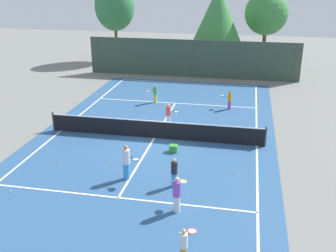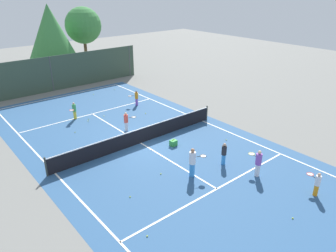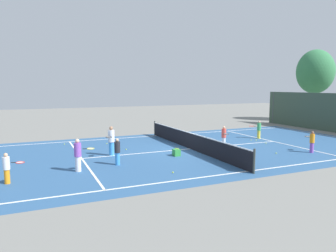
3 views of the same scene
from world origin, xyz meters
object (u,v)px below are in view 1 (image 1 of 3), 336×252
object	(u,v)px
player_2	(174,172)
tennis_ball_10	(11,191)
ball_crate	(174,148)
tennis_ball_1	(58,166)
player_3	(155,93)
player_5	(177,194)
player_6	(184,245)
player_1	(229,100)
player_4	(126,162)
tennis_ball_4	(159,107)
player_0	(169,114)
tennis_ball_7	(243,90)
tennis_ball_3	(131,111)
tennis_ball_9	(214,89)
tennis_ball_6	(233,171)
tennis_ball_8	(110,164)
tennis_ball_11	(179,108)
tennis_ball_2	(218,118)
tennis_ball_0	(162,106)

from	to	relation	value
player_2	tennis_ball_10	distance (m)	6.82
ball_crate	tennis_ball_1	size ratio (longest dim) A/B	6.45
player_3	player_5	world-z (taller)	player_5
tennis_ball_10	player_2	bearing A→B (deg)	15.50
player_5	player_6	size ratio (longest dim) A/B	1.21
player_1	player_6	size ratio (longest dim) A/B	1.01
player_6	ball_crate	xyz separation A→B (m)	(-1.84, 8.09, -0.45)
player_4	tennis_ball_4	world-z (taller)	player_4
player_0	ball_crate	xyz separation A→B (m)	(0.98, -3.70, -0.50)
player_2	tennis_ball_7	xyz separation A→B (m)	(2.46, 15.60, -0.63)
tennis_ball_3	tennis_ball_9	distance (m)	8.06
tennis_ball_6	tennis_ball_8	world-z (taller)	same
player_3	tennis_ball_9	world-z (taller)	player_3
tennis_ball_6	tennis_ball_11	world-z (taller)	same
player_0	player_4	distance (m)	6.94
tennis_ball_1	player_2	bearing A→B (deg)	-7.56
player_6	tennis_ball_11	bearing A→B (deg)	100.38
tennis_ball_1	tennis_ball_2	xyz separation A→B (m)	(6.75, 8.05, 0.00)
player_2	player_3	xyz separation A→B (m)	(-3.46, 11.33, 0.01)
player_2	tennis_ball_6	distance (m)	3.08
tennis_ball_10	tennis_ball_3	bearing A→B (deg)	79.50
tennis_ball_1	tennis_ball_8	distance (m)	2.41
tennis_ball_8	tennis_ball_10	xyz separation A→B (m)	(-3.23, -3.19, 0.00)
ball_crate	tennis_ball_9	bearing A→B (deg)	85.64
player_4	player_6	size ratio (longest dim) A/B	1.32
player_2	tennis_ball_3	size ratio (longest dim) A/B	19.56
tennis_ball_2	tennis_ball_4	bearing A→B (deg)	159.92
player_1	tennis_ball_2	world-z (taller)	player_1
player_1	tennis_ball_8	bearing A→B (deg)	-117.75
player_2	tennis_ball_0	bearing A→B (deg)	104.65
tennis_ball_10	tennis_ball_2	bearing A→B (deg)	54.22
tennis_ball_2	player_5	bearing A→B (deg)	-93.48
player_6	tennis_ball_2	bearing A→B (deg)	90.27
tennis_ball_9	tennis_ball_1	bearing A→B (deg)	-111.68
player_1	tennis_ball_0	size ratio (longest dim) A/B	18.65
player_0	tennis_ball_10	xyz separation A→B (m)	(-4.89, -8.96, -0.65)
player_5	tennis_ball_3	world-z (taller)	player_5
tennis_ball_8	tennis_ball_6	bearing A→B (deg)	4.65
player_3	player_5	xyz separation A→B (m)	(3.92, -13.21, 0.09)
player_5	tennis_ball_0	distance (m)	12.88
player_5	tennis_ball_6	size ratio (longest dim) A/B	22.28
player_3	player_4	size ratio (longest dim) A/B	0.80
player_0	tennis_ball_2	world-z (taller)	player_0
tennis_ball_1	tennis_ball_9	size ratio (longest dim) A/B	1.00
player_3	player_6	xyz separation A→B (m)	(4.63, -15.98, -0.03)
player_4	player_5	distance (m)	3.35
player_1	tennis_ball_1	world-z (taller)	player_1
tennis_ball_3	tennis_ball_6	world-z (taller)	same
player_0	player_2	size ratio (longest dim) A/B	1.02
tennis_ball_1	tennis_ball_0	bearing A→B (deg)	73.65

